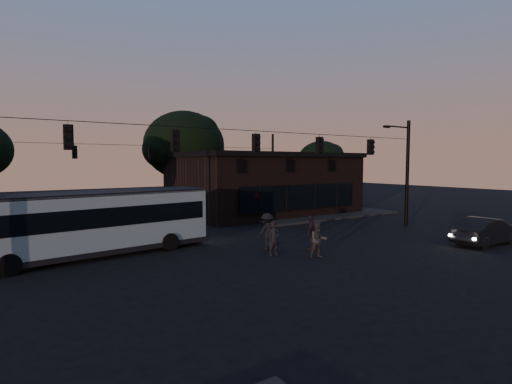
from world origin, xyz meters
TOP-DOWN VIEW (x-y plane):
  - ground at (0.00, 0.00)m, footprint 120.00×120.00m
  - sidewalk_far_right at (12.00, 14.00)m, footprint 14.00×10.00m
  - building at (9.00, 15.97)m, footprint 15.40×10.41m
  - tree_behind at (4.00, 22.00)m, footprint 7.60×7.60m
  - tree_right at (18.00, 18.00)m, footprint 5.20×5.20m
  - signal_rig_near at (0.00, 4.00)m, footprint 26.24×0.30m
  - signal_rig_far at (0.00, 20.00)m, footprint 26.24×0.30m
  - bus at (-7.44, 6.91)m, footprint 11.37×3.81m
  - car at (11.12, -2.41)m, footprint 4.67×1.76m
  - pedestrian_a at (-0.23, 2.11)m, footprint 0.66×0.48m
  - pedestrian_b at (1.21, 0.50)m, footprint 1.05×0.96m
  - pedestrian_c at (2.16, 2.05)m, footprint 1.13×0.96m
  - pedestrian_d at (0.30, 3.40)m, footprint 1.25×0.73m

SIDE VIEW (x-z plane):
  - ground at x=0.00m, z-range 0.00..0.00m
  - sidewalk_far_right at x=12.00m, z-range 0.00..0.15m
  - car at x=11.12m, z-range 0.00..1.52m
  - pedestrian_a at x=-0.23m, z-range 0.00..1.67m
  - pedestrian_b at x=1.21m, z-range 0.00..1.73m
  - pedestrian_c at x=2.16m, z-range 0.00..1.81m
  - pedestrian_d at x=0.30m, z-range 0.00..1.92m
  - bus at x=-7.44m, z-range 0.19..3.33m
  - building at x=9.00m, z-range 0.01..5.41m
  - signal_rig_far at x=0.00m, z-range 0.45..7.95m
  - signal_rig_near at x=0.00m, z-range 0.70..8.20m
  - tree_right at x=18.00m, z-range 1.20..8.06m
  - tree_behind at x=4.00m, z-range 1.48..10.91m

